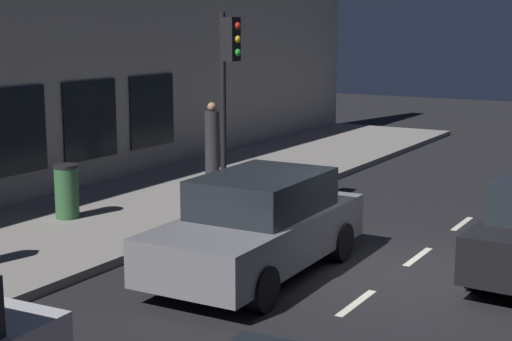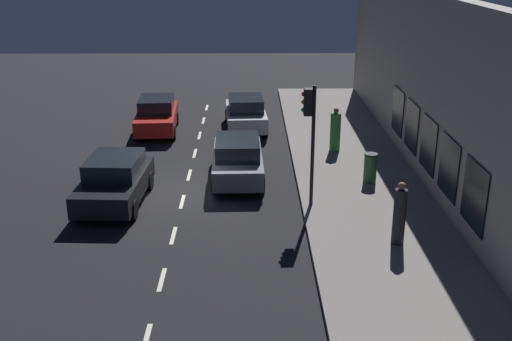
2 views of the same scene
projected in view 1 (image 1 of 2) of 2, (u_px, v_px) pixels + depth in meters
The scene contains 7 objects.
ground_plane at pixel (397, 273), 12.33m from camera, with size 60.00×60.00×0.00m, color black.
sidewalk at pixel (97, 219), 15.44m from camera, with size 4.50×32.00×0.15m.
lane_centre_line at pixel (418, 257), 13.17m from camera, with size 0.12×27.20×0.01m.
traffic_light at pixel (228, 70), 15.22m from camera, with size 0.46×0.32×3.96m.
parked_car_2 at pixel (259, 225), 12.12m from camera, with size 1.95×4.37×1.58m.
pedestrian_1 at pixel (212, 143), 19.17m from camera, with size 0.49×0.49×1.86m.
trash_bin at pixel (67, 191), 15.13m from camera, with size 0.48×0.48×1.06m.
Camera 1 is at (-4.11, 11.31, 3.84)m, focal length 54.76 mm.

